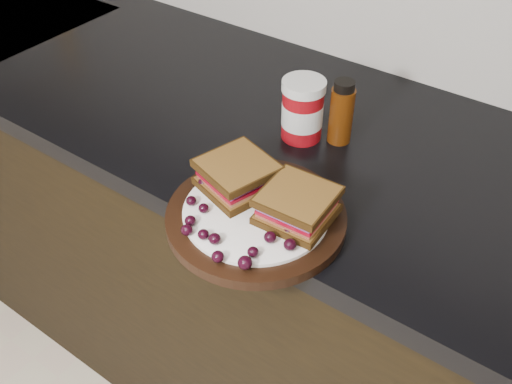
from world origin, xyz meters
TOP-DOWN VIEW (x-y plane):
  - base_cabinets at (0.00, 1.70)m, footprint 3.96×0.58m
  - countertop at (0.00, 1.70)m, footprint 3.98×0.60m
  - sink at (-1.05, 1.70)m, footprint 0.50×0.42m
  - plate at (-0.03, 1.45)m, footprint 0.28×0.28m
  - sandwich_left at (-0.08, 1.47)m, footprint 0.13×0.13m
  - sandwich_right at (0.03, 1.47)m, footprint 0.11×0.11m
  - grape_0 at (-0.12, 1.40)m, footprint 0.02×0.02m
  - grape_1 at (-0.09, 1.40)m, footprint 0.02×0.02m
  - grape_2 at (-0.09, 1.36)m, footprint 0.02×0.02m
  - grape_3 at (-0.08, 1.35)m, footprint 0.02×0.02m
  - grape_4 at (-0.05, 1.35)m, footprint 0.02×0.02m
  - grape_5 at (-0.03, 1.36)m, footprint 0.02×0.02m
  - grape_6 at (-0.01, 1.33)m, footprint 0.02×0.02m
  - grape_7 at (0.03, 1.34)m, footprint 0.02×0.02m
  - grape_8 at (0.03, 1.37)m, footprint 0.02×0.02m
  - grape_9 at (0.03, 1.40)m, footprint 0.02×0.02m
  - grape_10 at (0.06, 1.41)m, footprint 0.02×0.02m
  - grape_11 at (0.04, 1.43)m, footprint 0.02×0.02m
  - grape_12 at (0.07, 1.45)m, footprint 0.02×0.02m
  - grape_13 at (0.06, 1.49)m, footprint 0.02×0.02m
  - grape_14 at (0.04, 1.50)m, footprint 0.02×0.02m
  - grape_15 at (-0.06, 1.49)m, footprint 0.02×0.02m
  - grape_16 at (-0.10, 1.49)m, footprint 0.02×0.02m
  - grape_17 at (-0.09, 1.46)m, footprint 0.02×0.02m
  - grape_18 at (-0.13, 1.44)m, footprint 0.02×0.02m
  - grape_19 at (-0.12, 1.45)m, footprint 0.02×0.02m
  - grape_20 at (-0.08, 1.47)m, footprint 0.02×0.02m
  - grape_21 at (-0.07, 1.46)m, footprint 0.02×0.02m
  - grape_22 at (-0.09, 1.45)m, footprint 0.02×0.02m
  - condiment_jar at (-0.09, 1.68)m, footprint 0.09×0.09m
  - oil_bottle at (-0.03, 1.71)m, footprint 0.05×0.05m

SIDE VIEW (x-z plane):
  - base_cabinets at x=0.00m, z-range 0.00..0.86m
  - sink at x=-1.05m, z-range 0.77..0.93m
  - countertop at x=0.00m, z-range 0.86..0.90m
  - plate at x=-0.03m, z-range 0.90..0.92m
  - grape_20 at x=-0.08m, z-range 0.92..0.94m
  - grape_1 at x=-0.09m, z-range 0.92..0.94m
  - grape_12 at x=0.07m, z-range 0.92..0.94m
  - grape_0 at x=-0.12m, z-range 0.92..0.94m
  - grape_22 at x=-0.09m, z-range 0.92..0.94m
  - grape_8 at x=0.03m, z-range 0.92..0.94m
  - grape_4 at x=-0.05m, z-range 0.92..0.94m
  - grape_11 at x=0.04m, z-range 0.92..0.94m
  - grape_2 at x=-0.09m, z-range 0.92..0.94m
  - grape_13 at x=0.06m, z-range 0.92..0.94m
  - grape_5 at x=-0.03m, z-range 0.92..0.94m
  - grape_6 at x=-0.01m, z-range 0.92..0.94m
  - grape_3 at x=-0.08m, z-range 0.92..0.94m
  - grape_21 at x=-0.07m, z-range 0.92..0.94m
  - grape_15 at x=-0.06m, z-range 0.92..0.94m
  - grape_14 at x=0.04m, z-range 0.92..0.94m
  - grape_17 at x=-0.09m, z-range 0.92..0.94m
  - grape_9 at x=0.03m, z-range 0.92..0.94m
  - grape_10 at x=0.06m, z-range 0.92..0.94m
  - grape_18 at x=-0.13m, z-range 0.92..0.94m
  - grape_16 at x=-0.10m, z-range 0.92..0.94m
  - grape_19 at x=-0.12m, z-range 0.92..0.94m
  - grape_7 at x=0.03m, z-range 0.92..0.94m
  - sandwich_right at x=0.03m, z-range 0.92..0.97m
  - sandwich_left at x=-0.08m, z-range 0.92..0.97m
  - condiment_jar at x=-0.09m, z-range 0.90..1.02m
  - oil_bottle at x=-0.03m, z-range 0.90..1.02m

